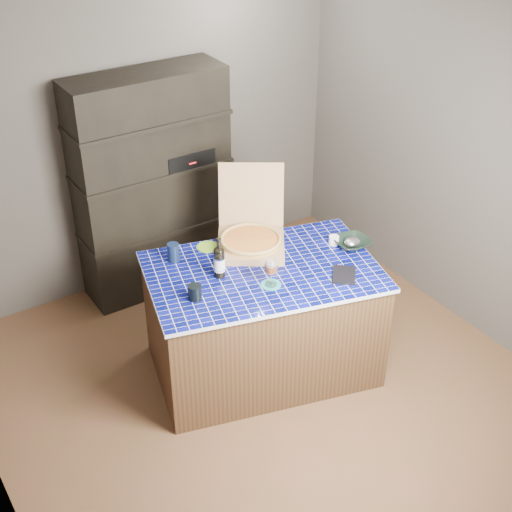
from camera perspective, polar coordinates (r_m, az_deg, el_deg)
room at (r=4.29m, az=0.37°, el=2.15°), size 3.50×3.50×3.50m
shelving_unit at (r=5.64m, az=-8.21°, el=5.63°), size 1.20×0.41×1.80m
kitchen_island at (r=4.92m, az=0.53°, el=-5.14°), size 1.71×1.32×0.83m
pizza_box at (r=4.89m, az=-0.42°, el=1.51°), size 0.69×0.72×0.50m
mead_bottle at (r=4.56m, az=-2.95°, el=-0.45°), size 0.08×0.08×0.28m
teal_trivet at (r=4.53m, az=1.20°, el=-2.31°), size 0.13×0.13×0.01m
wine_glass at (r=4.45m, az=1.21°, el=-0.90°), size 0.09×0.09×0.19m
tumbler at (r=4.40m, az=-4.92°, el=-2.90°), size 0.09×0.09×0.10m
dvd_case at (r=4.65m, az=7.05°, el=-1.51°), size 0.24×0.25×0.02m
bowl at (r=4.95m, az=7.69°, el=1.03°), size 0.27×0.27×0.06m
foil_contents at (r=4.95m, az=7.70°, el=1.14°), size 0.12×0.10×0.06m
white_jar at (r=4.97m, az=6.25°, el=1.27°), size 0.07×0.07×0.06m
navy_cup at (r=4.77m, az=-6.62°, el=0.30°), size 0.08×0.08×0.13m
green_trivet at (r=4.93m, az=-3.87°, el=0.74°), size 0.16×0.16×0.01m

